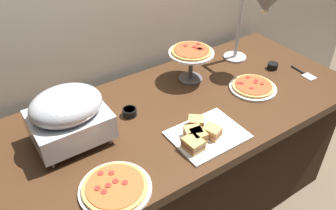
{
  "coord_description": "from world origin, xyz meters",
  "views": [
    {
      "loc": [
        -0.85,
        -1.12,
        1.82
      ],
      "look_at": [
        -0.09,
        0.0,
        0.81
      ],
      "focal_mm": 37.07,
      "sensor_mm": 36.0,
      "label": 1
    }
  ],
  "objects_px": {
    "sauce_cup_near": "(130,112)",
    "serving_spatula": "(304,73)",
    "pizza_plate_front": "(115,188)",
    "sandwich_platter": "(202,134)",
    "heat_lamp": "(260,10)",
    "pizza_plate_raised_stand": "(191,55)",
    "pizza_plate_center": "(253,87)",
    "chafing_dish": "(68,114)",
    "sauce_cup_far": "(273,66)"
  },
  "relations": [
    {
      "from": "sauce_cup_near",
      "to": "serving_spatula",
      "type": "distance_m",
      "value": 1.05
    },
    {
      "from": "pizza_plate_front",
      "to": "sandwich_platter",
      "type": "height_order",
      "value": "sandwich_platter"
    },
    {
      "from": "heat_lamp",
      "to": "sauce_cup_near",
      "type": "bearing_deg",
      "value": -180.0
    },
    {
      "from": "pizza_plate_raised_stand",
      "to": "pizza_plate_front",
      "type": "bearing_deg",
      "value": -146.37
    },
    {
      "from": "pizza_plate_center",
      "to": "sandwich_platter",
      "type": "xyz_separation_m",
      "value": [
        -0.48,
        -0.16,
        0.01
      ]
    },
    {
      "from": "pizza_plate_raised_stand",
      "to": "sandwich_platter",
      "type": "bearing_deg",
      "value": -120.96
    },
    {
      "from": "pizza_plate_front",
      "to": "pizza_plate_center",
      "type": "xyz_separation_m",
      "value": [
        0.94,
        0.21,
        -0.0
      ]
    },
    {
      "from": "sauce_cup_near",
      "to": "serving_spatula",
      "type": "height_order",
      "value": "sauce_cup_near"
    },
    {
      "from": "sauce_cup_near",
      "to": "serving_spatula",
      "type": "xyz_separation_m",
      "value": [
        1.03,
        -0.23,
        -0.02
      ]
    },
    {
      "from": "heat_lamp",
      "to": "pizza_plate_center",
      "type": "height_order",
      "value": "heat_lamp"
    },
    {
      "from": "heat_lamp",
      "to": "sandwich_platter",
      "type": "distance_m",
      "value": 0.79
    },
    {
      "from": "pizza_plate_center",
      "to": "sauce_cup_near",
      "type": "relative_size",
      "value": 3.64
    },
    {
      "from": "heat_lamp",
      "to": "pizza_plate_raised_stand",
      "type": "height_order",
      "value": "heat_lamp"
    },
    {
      "from": "pizza_plate_front",
      "to": "serving_spatula",
      "type": "distance_m",
      "value": 1.31
    },
    {
      "from": "pizza_plate_raised_stand",
      "to": "heat_lamp",
      "type": "bearing_deg",
      "value": -15.03
    },
    {
      "from": "heat_lamp",
      "to": "serving_spatula",
      "type": "xyz_separation_m",
      "value": [
        0.2,
        -0.23,
        -0.35
      ]
    },
    {
      "from": "chafing_dish",
      "to": "pizza_plate_raised_stand",
      "type": "height_order",
      "value": "chafing_dish"
    },
    {
      "from": "serving_spatula",
      "to": "chafing_dish",
      "type": "bearing_deg",
      "value": 171.32
    },
    {
      "from": "chafing_dish",
      "to": "pizza_plate_front",
      "type": "bearing_deg",
      "value": -85.62
    },
    {
      "from": "sandwich_platter",
      "to": "pizza_plate_center",
      "type": "bearing_deg",
      "value": 18.31
    },
    {
      "from": "heat_lamp",
      "to": "sauce_cup_near",
      "type": "height_order",
      "value": "heat_lamp"
    },
    {
      "from": "pizza_plate_center",
      "to": "sauce_cup_far",
      "type": "distance_m",
      "value": 0.27
    },
    {
      "from": "pizza_plate_front",
      "to": "pizza_plate_raised_stand",
      "type": "relative_size",
      "value": 1.14
    },
    {
      "from": "pizza_plate_raised_stand",
      "to": "serving_spatula",
      "type": "xyz_separation_m",
      "value": [
        0.58,
        -0.33,
        -0.15
      ]
    },
    {
      "from": "heat_lamp",
      "to": "pizza_plate_front",
      "type": "height_order",
      "value": "heat_lamp"
    },
    {
      "from": "pizza_plate_raised_stand",
      "to": "serving_spatula",
      "type": "height_order",
      "value": "pizza_plate_raised_stand"
    },
    {
      "from": "chafing_dish",
      "to": "heat_lamp",
      "type": "relative_size",
      "value": 0.7
    },
    {
      "from": "heat_lamp",
      "to": "sauce_cup_far",
      "type": "height_order",
      "value": "heat_lamp"
    },
    {
      "from": "heat_lamp",
      "to": "pizza_plate_front",
      "type": "relative_size",
      "value": 1.64
    },
    {
      "from": "sandwich_platter",
      "to": "pizza_plate_raised_stand",
      "type": "bearing_deg",
      "value": 59.04
    },
    {
      "from": "chafing_dish",
      "to": "pizza_plate_front",
      "type": "distance_m",
      "value": 0.38
    },
    {
      "from": "pizza_plate_center",
      "to": "pizza_plate_raised_stand",
      "type": "xyz_separation_m",
      "value": [
        -0.22,
        0.27,
        0.14
      ]
    },
    {
      "from": "pizza_plate_raised_stand",
      "to": "sandwich_platter",
      "type": "height_order",
      "value": "pizza_plate_raised_stand"
    },
    {
      "from": "pizza_plate_front",
      "to": "sandwich_platter",
      "type": "bearing_deg",
      "value": 5.86
    },
    {
      "from": "sauce_cup_far",
      "to": "pizza_plate_front",
      "type": "bearing_deg",
      "value": -166.07
    },
    {
      "from": "sandwich_platter",
      "to": "sauce_cup_far",
      "type": "xyz_separation_m",
      "value": [
        0.73,
        0.25,
        -0.0
      ]
    },
    {
      "from": "pizza_plate_center",
      "to": "sauce_cup_far",
      "type": "height_order",
      "value": "sauce_cup_far"
    },
    {
      "from": "pizza_plate_raised_stand",
      "to": "sauce_cup_near",
      "type": "distance_m",
      "value": 0.48
    },
    {
      "from": "pizza_plate_front",
      "to": "pizza_plate_raised_stand",
      "type": "xyz_separation_m",
      "value": [
        0.72,
        0.48,
        0.14
      ]
    },
    {
      "from": "pizza_plate_raised_stand",
      "to": "sandwich_platter",
      "type": "xyz_separation_m",
      "value": [
        -0.26,
        -0.43,
        -0.13
      ]
    },
    {
      "from": "sauce_cup_near",
      "to": "sauce_cup_far",
      "type": "distance_m",
      "value": 0.93
    },
    {
      "from": "heat_lamp",
      "to": "pizza_plate_center",
      "type": "relative_size",
      "value": 1.81
    },
    {
      "from": "sauce_cup_near",
      "to": "sauce_cup_far",
      "type": "height_order",
      "value": "sauce_cup_near"
    },
    {
      "from": "chafing_dish",
      "to": "pizza_plate_raised_stand",
      "type": "bearing_deg",
      "value": 9.42
    },
    {
      "from": "chafing_dish",
      "to": "sandwich_platter",
      "type": "height_order",
      "value": "chafing_dish"
    },
    {
      "from": "chafing_dish",
      "to": "sauce_cup_near",
      "type": "height_order",
      "value": "chafing_dish"
    },
    {
      "from": "sauce_cup_far",
      "to": "chafing_dish",
      "type": "bearing_deg",
      "value": 177.24
    },
    {
      "from": "pizza_plate_center",
      "to": "serving_spatula",
      "type": "relative_size",
      "value": 1.49
    },
    {
      "from": "chafing_dish",
      "to": "sauce_cup_near",
      "type": "bearing_deg",
      "value": 4.32
    },
    {
      "from": "heat_lamp",
      "to": "sauce_cup_far",
      "type": "distance_m",
      "value": 0.36
    }
  ]
}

